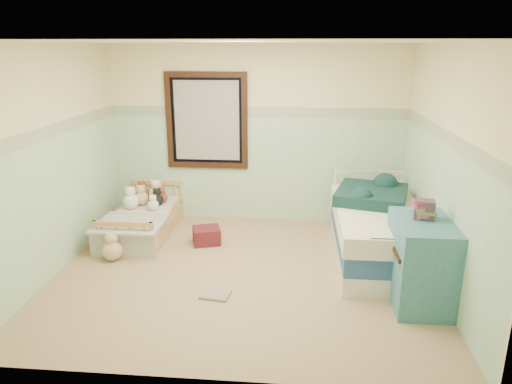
# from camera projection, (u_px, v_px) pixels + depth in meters

# --- Properties ---
(floor) EXTENTS (4.20, 3.60, 0.02)m
(floor) POSITION_uv_depth(u_px,v_px,m) (242.00, 274.00, 5.35)
(floor) COLOR #957656
(floor) RESTS_ON ground
(ceiling) EXTENTS (4.20, 3.60, 0.02)m
(ceiling) POSITION_uv_depth(u_px,v_px,m) (240.00, 41.00, 4.60)
(ceiling) COLOR white
(ceiling) RESTS_ON wall_back
(wall_back) EXTENTS (4.20, 0.04, 2.50)m
(wall_back) POSITION_uv_depth(u_px,v_px,m) (256.00, 135.00, 6.69)
(wall_back) COLOR beige
(wall_back) RESTS_ON floor
(wall_front) EXTENTS (4.20, 0.04, 2.50)m
(wall_front) POSITION_uv_depth(u_px,v_px,m) (210.00, 229.00, 3.26)
(wall_front) COLOR beige
(wall_front) RESTS_ON floor
(wall_left) EXTENTS (0.04, 3.60, 2.50)m
(wall_left) POSITION_uv_depth(u_px,v_px,m) (51.00, 162.00, 5.15)
(wall_left) COLOR beige
(wall_left) RESTS_ON floor
(wall_right) EXTENTS (0.04, 3.60, 2.50)m
(wall_right) POSITION_uv_depth(u_px,v_px,m) (446.00, 170.00, 4.80)
(wall_right) COLOR beige
(wall_right) RESTS_ON floor
(wainscot_mint) EXTENTS (4.20, 0.01, 1.50)m
(wainscot_mint) POSITION_uv_depth(u_px,v_px,m) (256.00, 170.00, 6.82)
(wainscot_mint) COLOR #90C397
(wainscot_mint) RESTS_ON floor
(border_strip) EXTENTS (4.20, 0.01, 0.15)m
(border_strip) POSITION_uv_depth(u_px,v_px,m) (256.00, 112.00, 6.58)
(border_strip) COLOR #496B4E
(border_strip) RESTS_ON wall_back
(window_frame) EXTENTS (1.16, 0.06, 1.36)m
(window_frame) POSITION_uv_depth(u_px,v_px,m) (207.00, 121.00, 6.65)
(window_frame) COLOR black
(window_frame) RESTS_ON wall_back
(window_blinds) EXTENTS (0.92, 0.01, 1.12)m
(window_blinds) POSITION_uv_depth(u_px,v_px,m) (207.00, 121.00, 6.66)
(window_blinds) COLOR #B1B2AE
(window_blinds) RESTS_ON window_frame
(toddler_bed_frame) EXTENTS (0.76, 1.52, 0.20)m
(toddler_bed_frame) POSITION_uv_depth(u_px,v_px,m) (143.00, 227.00, 6.44)
(toddler_bed_frame) COLOR #B67948
(toddler_bed_frame) RESTS_ON floor
(toddler_mattress) EXTENTS (0.69, 1.45, 0.12)m
(toddler_mattress) POSITION_uv_depth(u_px,v_px,m) (143.00, 216.00, 6.39)
(toddler_mattress) COLOR silver
(toddler_mattress) RESTS_ON toddler_bed_frame
(patchwork_quilt) EXTENTS (0.82, 0.76, 0.03)m
(patchwork_quilt) POSITION_uv_depth(u_px,v_px,m) (130.00, 223.00, 5.92)
(patchwork_quilt) COLOR #7C9DBC
(patchwork_quilt) RESTS_ON toddler_mattress
(plush_bed_brown) EXTENTS (0.19, 0.19, 0.19)m
(plush_bed_brown) POSITION_uv_depth(u_px,v_px,m) (143.00, 194.00, 6.84)
(plush_bed_brown) COLOR brown
(plush_bed_brown) RESTS_ON toddler_mattress
(plush_bed_white) EXTENTS (0.21, 0.21, 0.21)m
(plush_bed_white) POSITION_uv_depth(u_px,v_px,m) (156.00, 194.00, 6.82)
(plush_bed_white) COLOR white
(plush_bed_white) RESTS_ON toddler_mattress
(plush_bed_tan) EXTENTS (0.20, 0.20, 0.20)m
(plush_bed_tan) POSITION_uv_depth(u_px,v_px,m) (141.00, 198.00, 6.62)
(plush_bed_tan) COLOR #DFB58A
(plush_bed_tan) RESTS_ON toddler_mattress
(plush_bed_dark) EXTENTS (0.17, 0.17, 0.17)m
(plush_bed_dark) POSITION_uv_depth(u_px,v_px,m) (157.00, 200.00, 6.61)
(plush_bed_dark) COLOR black
(plush_bed_dark) RESTS_ON toddler_mattress
(plush_floor_cream) EXTENTS (0.24, 0.24, 0.24)m
(plush_floor_cream) POSITION_uv_depth(u_px,v_px,m) (120.00, 231.00, 6.22)
(plush_floor_cream) COLOR beige
(plush_floor_cream) RESTS_ON floor
(plush_floor_tan) EXTENTS (0.25, 0.25, 0.25)m
(plush_floor_tan) POSITION_uv_depth(u_px,v_px,m) (112.00, 250.00, 5.64)
(plush_floor_tan) COLOR #DFB58A
(plush_floor_tan) RESTS_ON floor
(twin_bed_frame) EXTENTS (0.94, 1.88, 0.22)m
(twin_bed_frame) POSITION_uv_depth(u_px,v_px,m) (376.00, 252.00, 5.63)
(twin_bed_frame) COLOR silver
(twin_bed_frame) RESTS_ON floor
(twin_boxspring) EXTENTS (0.94, 1.88, 0.22)m
(twin_boxspring) POSITION_uv_depth(u_px,v_px,m) (377.00, 235.00, 5.56)
(twin_boxspring) COLOR navy
(twin_boxspring) RESTS_ON twin_bed_frame
(twin_mattress) EXTENTS (0.98, 1.92, 0.22)m
(twin_mattress) POSITION_uv_depth(u_px,v_px,m) (378.00, 217.00, 5.50)
(twin_mattress) COLOR white
(twin_mattress) RESTS_ON twin_boxspring
(teal_blanket) EXTENTS (0.99, 1.03, 0.14)m
(teal_blanket) POSITION_uv_depth(u_px,v_px,m) (371.00, 195.00, 5.73)
(teal_blanket) COLOR #133132
(teal_blanket) RESTS_ON twin_mattress
(dresser) EXTENTS (0.54, 0.86, 0.86)m
(dresser) POSITION_uv_depth(u_px,v_px,m) (421.00, 262.00, 4.63)
(dresser) COLOR #32656E
(dresser) RESTS_ON floor
(book_stack) EXTENTS (0.21, 0.17, 0.19)m
(book_stack) POSITION_uv_depth(u_px,v_px,m) (424.00, 210.00, 4.55)
(book_stack) COLOR brown
(book_stack) RESTS_ON dresser
(red_pillow) EXTENTS (0.41, 0.39, 0.21)m
(red_pillow) POSITION_uv_depth(u_px,v_px,m) (207.00, 236.00, 6.12)
(red_pillow) COLOR maroon
(red_pillow) RESTS_ON floor
(floor_book) EXTENTS (0.32, 0.26, 0.03)m
(floor_book) POSITION_uv_depth(u_px,v_px,m) (215.00, 295.00, 4.85)
(floor_book) COLOR orange
(floor_book) RESTS_ON floor
(extra_plush_0) EXTENTS (0.19, 0.19, 0.19)m
(extra_plush_0) POSITION_uv_depth(u_px,v_px,m) (158.00, 194.00, 6.85)
(extra_plush_0) COLOR #DFB58A
(extra_plush_0) RESTS_ON toddler_mattress
(extra_plush_1) EXTENTS (0.21, 0.21, 0.21)m
(extra_plush_1) POSITION_uv_depth(u_px,v_px,m) (131.00, 201.00, 6.47)
(extra_plush_1) COLOR white
(extra_plush_1) RESTS_ON toddler_mattress
(extra_plush_2) EXTENTS (0.16, 0.16, 0.16)m
(extra_plush_2) POSITION_uv_depth(u_px,v_px,m) (162.00, 197.00, 6.73)
(extra_plush_2) COLOR brown
(extra_plush_2) RESTS_ON toddler_mattress
(extra_plush_3) EXTENTS (0.15, 0.15, 0.15)m
(extra_plush_3) POSITION_uv_depth(u_px,v_px,m) (153.00, 205.00, 6.41)
(extra_plush_3) COLOR white
(extra_plush_3) RESTS_ON toddler_mattress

